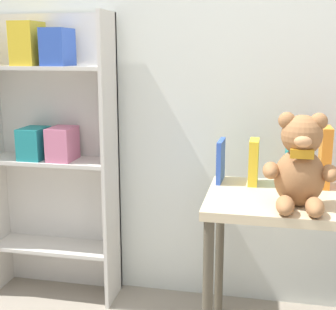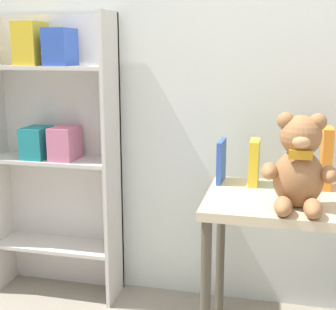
{
  "view_description": "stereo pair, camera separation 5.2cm",
  "coord_description": "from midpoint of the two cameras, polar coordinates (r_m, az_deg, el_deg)",
  "views": [
    {
      "loc": [
        0.18,
        -0.87,
        1.24
      ],
      "look_at": [
        -0.21,
        1.0,
        0.81
      ],
      "focal_mm": 50.0,
      "sensor_mm": 36.0,
      "label": 1
    },
    {
      "loc": [
        0.23,
        -0.86,
        1.24
      ],
      "look_at": [
        -0.21,
        1.0,
        0.81
      ],
      "focal_mm": 50.0,
      "sensor_mm": 36.0,
      "label": 2
    }
  ],
  "objects": [
    {
      "name": "wall_back",
      "position": [
        2.25,
        6.73,
        12.76
      ],
      "size": [
        4.8,
        0.06,
        2.5
      ],
      "color": "silver",
      "rests_on": "ground_plane"
    },
    {
      "name": "bookshelf_side",
      "position": [
        2.41,
        -14.56,
        1.63
      ],
      "size": [
        0.65,
        0.23,
        1.42
      ],
      "color": "beige",
      "rests_on": "ground_plane"
    },
    {
      "name": "display_table",
      "position": [
        1.94,
        13.61,
        -7.91
      ],
      "size": [
        0.64,
        0.51,
        0.68
      ],
      "color": "beige",
      "rests_on": "ground_plane"
    },
    {
      "name": "teddy_bear",
      "position": [
        1.75,
        15.01,
        -1.17
      ],
      "size": [
        0.27,
        0.24,
        0.35
      ],
      "color": "#99663D",
      "rests_on": "display_table"
    },
    {
      "name": "book_standing_blue",
      "position": [
        2.05,
        5.62,
        -0.7
      ],
      "size": [
        0.03,
        0.15,
        0.18
      ],
      "primitive_type": "cube",
      "rotation": [
        0.0,
        0.0,
        -0.04
      ],
      "color": "#2D51B7",
      "rests_on": "display_table"
    },
    {
      "name": "book_standing_yellow",
      "position": [
        2.03,
        9.68,
        -0.83
      ],
      "size": [
        0.04,
        0.12,
        0.19
      ],
      "primitive_type": "cube",
      "rotation": [
        0.0,
        0.0,
        -0.01
      ],
      "color": "gold",
      "rests_on": "display_table"
    },
    {
      "name": "book_standing_teal",
      "position": [
        2.05,
        13.78,
        -0.8
      ],
      "size": [
        0.03,
        0.13,
        0.2
      ],
      "primitive_type": "cube",
      "rotation": [
        0.0,
        0.0,
        0.04
      ],
      "color": "teal",
      "rests_on": "display_table"
    },
    {
      "name": "book_standing_orange",
      "position": [
        2.05,
        17.89,
        -0.24
      ],
      "size": [
        0.04,
        0.13,
        0.25
      ],
      "primitive_type": "cube",
      "rotation": [
        0.0,
        0.0,
        -0.0
      ],
      "color": "orange",
      "rests_on": "display_table"
    }
  ]
}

